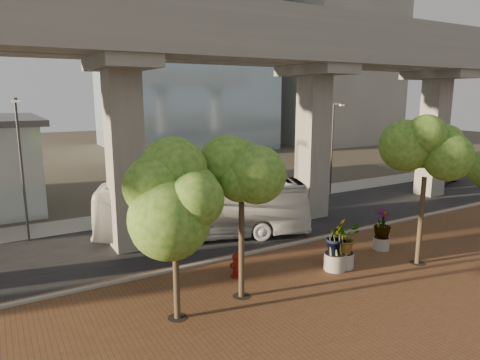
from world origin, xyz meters
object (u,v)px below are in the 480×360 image
transit_bus (203,209)px  fire_hydrant (237,264)px  parked_car (442,175)px  planter_front (345,239)px

transit_bus → fire_hydrant: transit_bus is taller
parked_car → transit_bus: bearing=78.1°
transit_bus → parked_car: transit_bus is taller
parked_car → fire_hydrant: 27.28m
transit_bus → parked_car: (24.88, 2.63, -0.83)m
fire_hydrant → planter_front: bearing=-18.3°
fire_hydrant → planter_front: 5.05m
transit_bus → planter_front: bearing=-131.7°
fire_hydrant → planter_front: planter_front is taller
transit_bus → parked_car: 25.03m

